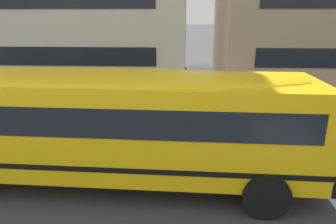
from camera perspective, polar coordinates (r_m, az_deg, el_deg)
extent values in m
plane|color=#38383D|center=(9.83, -10.67, -7.80)|extent=(400.00, 400.00, 0.00)
cube|color=gray|center=(16.93, -4.57, 3.11)|extent=(120.00, 3.00, 0.01)
cube|color=silver|center=(9.83, -10.67, -7.78)|extent=(110.00, 0.16, 0.01)
cube|color=yellow|center=(7.92, -14.77, -1.72)|extent=(11.14, 2.79, 2.22)
cube|color=black|center=(8.39, 25.61, -8.66)|extent=(0.26, 2.52, 0.36)
cube|color=black|center=(7.81, -14.99, 1.06)|extent=(10.48, 2.81, 0.65)
cube|color=black|center=(8.15, -14.43, -6.08)|extent=(11.17, 2.82, 0.12)
ellipsoid|color=yellow|center=(7.65, -15.40, 6.17)|extent=(10.70, 2.57, 0.36)
cylinder|color=black|center=(7.00, 17.82, -14.66)|extent=(1.01, 0.31, 1.01)
cylinder|color=black|center=(9.19, 14.48, -6.44)|extent=(1.01, 0.31, 1.01)
cube|color=black|center=(20.65, -27.00, 9.27)|extent=(17.18, 0.04, 1.10)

